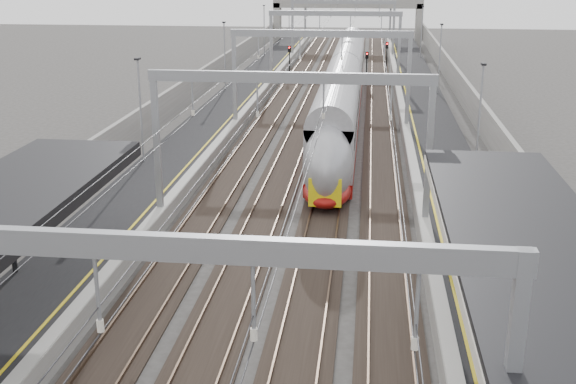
% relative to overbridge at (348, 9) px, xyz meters
% --- Properties ---
extents(platform_left, '(4.00, 120.00, 1.00)m').
position_rel_overbridge_xyz_m(platform_left, '(-8.00, -55.00, -4.81)').
color(platform_left, black).
rests_on(platform_left, ground).
extents(platform_right, '(4.00, 120.00, 1.00)m').
position_rel_overbridge_xyz_m(platform_right, '(8.00, -55.00, -4.81)').
color(platform_right, black).
rests_on(platform_right, ground).
extents(tracks, '(11.40, 140.00, 0.20)m').
position_rel_overbridge_xyz_m(tracks, '(0.00, -55.00, -5.26)').
color(tracks, black).
rests_on(tracks, ground).
extents(overhead_line, '(13.00, 140.00, 6.60)m').
position_rel_overbridge_xyz_m(overhead_line, '(0.00, -48.38, 0.83)').
color(overhead_line, gray).
rests_on(overhead_line, platform_left).
extents(overbridge, '(22.00, 2.20, 6.90)m').
position_rel_overbridge_xyz_m(overbridge, '(0.00, 0.00, 0.00)').
color(overbridge, slate).
rests_on(overbridge, ground).
extents(wall_left, '(0.30, 120.00, 3.20)m').
position_rel_overbridge_xyz_m(wall_left, '(-11.20, -55.00, -3.71)').
color(wall_left, slate).
rests_on(wall_left, ground).
extents(wall_right, '(0.30, 120.00, 3.20)m').
position_rel_overbridge_xyz_m(wall_right, '(11.20, -55.00, -3.71)').
color(wall_right, slate).
rests_on(wall_right, ground).
extents(train, '(2.63, 47.99, 4.17)m').
position_rel_overbridge_xyz_m(train, '(1.50, -53.45, -3.26)').
color(train, maroon).
rests_on(train, ground).
extents(bench, '(0.82, 1.87, 0.94)m').
position_rel_overbridge_xyz_m(bench, '(7.99, -89.07, -3.74)').
color(bench, black).
rests_on(bench, platform_right).
extents(signal_green, '(0.32, 0.32, 3.48)m').
position_rel_overbridge_xyz_m(signal_green, '(-5.20, -31.32, -2.89)').
color(signal_green, black).
rests_on(signal_green, ground).
extents(signal_red_near, '(0.32, 0.32, 3.48)m').
position_rel_overbridge_xyz_m(signal_red_near, '(3.20, -35.74, -2.89)').
color(signal_red_near, black).
rests_on(signal_red_near, ground).
extents(signal_red_far, '(0.32, 0.32, 3.48)m').
position_rel_overbridge_xyz_m(signal_red_far, '(5.40, -26.52, -2.89)').
color(signal_red_far, black).
rests_on(signal_red_far, ground).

